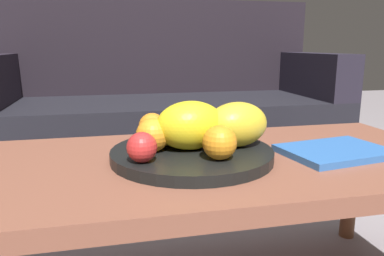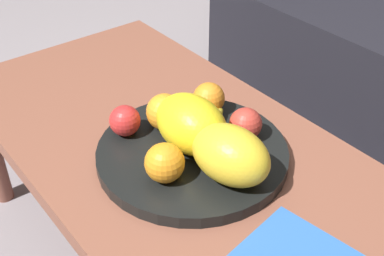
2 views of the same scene
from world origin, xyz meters
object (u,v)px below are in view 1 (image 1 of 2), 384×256
couch (165,115)px  orange_left (220,143)px  melon_large_front (237,125)px  banana_bunch (179,134)px  apple_left (142,147)px  fruit_bowl (192,154)px  orange_front (152,127)px  orange_right (153,135)px  magazine (336,151)px  coffee_table (199,176)px  apple_front (196,125)px  melon_smaller_beside (191,126)px

couch → orange_left: (-0.06, -1.17, 0.16)m
melon_large_front → banana_bunch: bearing=161.2°
apple_left → fruit_bowl: bearing=31.4°
fruit_bowl → apple_left: size_ratio=5.95×
orange_front → orange_right: bearing=-96.3°
banana_bunch → magazine: size_ratio=0.69×
orange_front → apple_left: bearing=-103.4°
fruit_bowl → orange_right: 0.10m
melon_large_front → apple_left: melon_large_front is taller
apple_left → coffee_table: bearing=28.4°
fruit_bowl → apple_front: apple_front is taller
couch → banana_bunch: (-0.12, -1.03, 0.15)m
orange_front → apple_left: size_ratio=1.09×
fruit_bowl → apple_left: 0.15m
couch → melon_smaller_beside: couch is taller
couch → fruit_bowl: (-0.10, -1.07, 0.11)m
melon_large_front → orange_right: 0.20m
couch → orange_right: 1.10m
melon_large_front → coffee_table: bearing=178.8°
orange_front → banana_bunch: (0.06, -0.06, -0.01)m
melon_smaller_beside → apple_left: size_ratio=2.54×
orange_right → couch: bearing=79.9°
fruit_bowl → magazine: (0.35, -0.04, -0.00)m
melon_smaller_beside → banana_bunch: (-0.02, 0.05, -0.03)m
melon_smaller_beside → couch: bearing=84.4°
apple_front → coffee_table: bearing=-100.0°
melon_smaller_beside → melon_large_front: bearing=0.1°
orange_right → magazine: orange_right is taller
orange_right → banana_bunch: size_ratio=0.44×
melon_smaller_beside → magazine: 0.36m
orange_left → apple_left: orange_left is taller
fruit_bowl → apple_left: bearing=-148.6°
apple_left → apple_front: bearing=48.9°
orange_front → apple_front: bearing=-0.3°
apple_front → apple_left: size_ratio=1.04×
banana_bunch → apple_front: bearing=47.1°
melon_large_front → orange_front: bearing=150.0°
melon_smaller_beside → banana_bunch: melon_smaller_beside is taller
apple_front → banana_bunch: size_ratio=0.38×
apple_front → banana_bunch: bearing=-132.9°
couch → apple_left: (-0.22, -1.15, 0.15)m
orange_right → magazine: 0.45m
melon_large_front → orange_front: melon_large_front is taller
orange_right → apple_left: (-0.03, -0.07, -0.01)m
fruit_bowl → magazine: bearing=-6.5°
coffee_table → orange_left: bearing=-77.3°
fruit_bowl → orange_front: 0.14m
apple_left → magazine: (0.47, 0.03, -0.05)m
couch → banana_bunch: couch is taller
melon_smaller_beside → apple_front: (0.04, 0.11, -0.02)m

